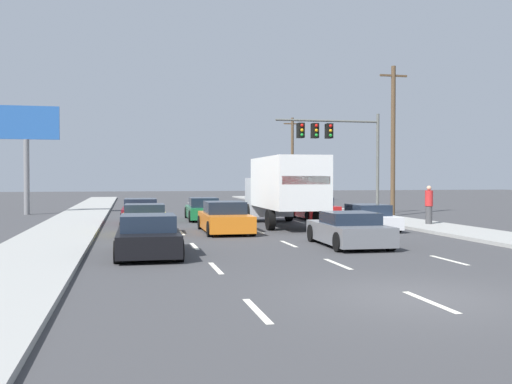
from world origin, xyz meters
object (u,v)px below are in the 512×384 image
at_px(car_black, 148,237).
at_px(car_green, 203,210).
at_px(box_truck, 283,186).
at_px(car_red, 315,209).
at_px(utility_pole_mid, 393,139).
at_px(traffic_signal_mast, 332,138).
at_px(car_yellow, 145,220).
at_px(car_gray, 349,230).
at_px(utility_pole_far, 292,158).
at_px(car_orange, 225,219).
at_px(car_white, 366,218).
at_px(car_maroon, 141,212).
at_px(roadside_billboard, 26,137).
at_px(pedestrian_near_corner, 429,205).

height_order(car_black, car_green, car_green).
bearing_deg(car_black, box_truck, 54.13).
xyz_separation_m(box_truck, car_red, (3.02, 4.19, -1.37)).
bearing_deg(utility_pole_mid, traffic_signal_mast, 152.11).
distance_m(traffic_signal_mast, utility_pole_mid, 3.85).
xyz_separation_m(car_yellow, car_gray, (6.85, -5.99, -0.03)).
xyz_separation_m(car_red, utility_pole_far, (5.60, 24.14, 3.75)).
xyz_separation_m(car_orange, car_white, (6.55, -0.10, -0.07)).
bearing_deg(traffic_signal_mast, car_gray, -107.89).
xyz_separation_m(car_maroon, car_white, (10.04, -6.19, -0.07)).
height_order(car_orange, roadside_billboard, roadside_billboard).
height_order(car_orange, box_truck, box_truck).
relative_size(car_yellow, car_orange, 0.89).
bearing_deg(car_red, traffic_signal_mast, 57.04).
bearing_deg(car_orange, roadside_billboard, 125.37).
xyz_separation_m(box_truck, car_gray, (0.05, -8.59, -1.41)).
distance_m(box_truck, car_gray, 8.70).
bearing_deg(car_yellow, car_orange, -0.75).
bearing_deg(car_green, car_orange, -89.98).
bearing_deg(box_truck, car_orange, -141.86).
height_order(box_truck, roadside_billboard, roadside_billboard).
height_order(car_maroon, car_black, car_maroon).
height_order(traffic_signal_mast, roadside_billboard, roadside_billboard).
distance_m(car_yellow, box_truck, 7.42).
relative_size(utility_pole_far, pedestrian_near_corner, 4.51).
bearing_deg(car_red, car_green, 173.01).
bearing_deg(car_red, car_orange, -133.08).
relative_size(car_green, box_truck, 0.56).
bearing_deg(roadside_billboard, utility_pole_far, 35.54).
height_order(utility_pole_mid, roadside_billboard, utility_pole_mid).
bearing_deg(car_maroon, car_white, -31.68).
distance_m(utility_pole_mid, utility_pole_far, 22.41).
height_order(car_green, car_gray, car_green).
relative_size(car_gray, car_red, 1.02).
height_order(car_yellow, utility_pole_far, utility_pole_far).
bearing_deg(roadside_billboard, car_maroon, -51.17).
distance_m(car_black, utility_pole_far, 41.10).
distance_m(utility_pole_mid, pedestrian_near_corner, 8.87).
bearing_deg(car_red, utility_pole_far, 76.95).
height_order(box_truck, pedestrian_near_corner, box_truck).
relative_size(box_truck, utility_pole_mid, 0.88).
height_order(car_orange, car_white, car_orange).
relative_size(car_gray, car_white, 0.93).
distance_m(car_yellow, car_orange, 3.44).
height_order(car_gray, pedestrian_near_corner, pedestrian_near_corner).
distance_m(car_orange, car_white, 6.55).
height_order(car_green, traffic_signal_mast, traffic_signal_mast).
distance_m(car_green, car_gray, 13.99).
relative_size(car_green, utility_pole_far, 0.55).
relative_size(car_yellow, car_green, 0.90).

